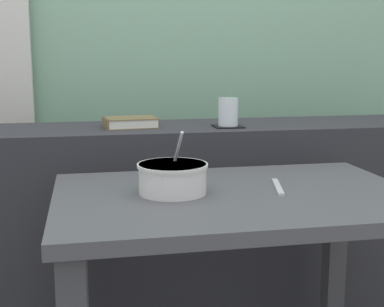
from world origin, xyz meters
TOP-DOWN VIEW (x-y plane):
  - dark_console_ledge at (0.00, 0.55)m, footprint 2.80×0.39m
  - breakfast_table at (0.09, -0.06)m, footprint 0.94×0.62m
  - coaster_square at (0.21, 0.47)m, footprint 0.10×0.10m
  - juice_glass at (0.21, 0.47)m, footprint 0.07×0.07m
  - closed_book at (-0.14, 0.54)m, footprint 0.20×0.15m
  - soup_bowl at (-0.08, -0.04)m, footprint 0.18×0.18m
  - fork_utensil at (0.21, -0.04)m, footprint 0.06×0.17m

SIDE VIEW (x-z plane):
  - dark_console_ledge at x=0.00m, z-range 0.00..0.79m
  - breakfast_table at x=0.09m, z-range 0.22..0.90m
  - fork_utensil at x=0.21m, z-range 0.69..0.69m
  - soup_bowl at x=-0.08m, z-range 0.64..0.81m
  - coaster_square at x=0.21m, z-range 0.79..0.79m
  - closed_book at x=-0.14m, z-range 0.79..0.82m
  - juice_glass at x=0.21m, z-range 0.79..0.89m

